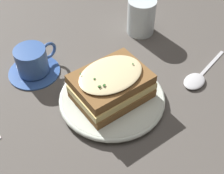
% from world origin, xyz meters
% --- Properties ---
extents(ground_plane, '(2.40, 2.40, 0.00)m').
position_xyz_m(ground_plane, '(0.00, 0.00, 0.00)').
color(ground_plane, '#514C47').
extents(dinner_plate, '(0.23, 0.23, 0.02)m').
position_xyz_m(dinner_plate, '(-0.01, 0.02, 0.01)').
color(dinner_plate, silver).
rests_on(dinner_plate, ground_plane).
extents(sandwich, '(0.18, 0.16, 0.07)m').
position_xyz_m(sandwich, '(-0.01, 0.03, 0.05)').
color(sandwich, brown).
rests_on(sandwich, dinner_plate).
extents(teacup_with_saucer, '(0.12, 0.12, 0.07)m').
position_xyz_m(teacup_with_saucer, '(-0.15, 0.17, 0.03)').
color(teacup_with_saucer, '#33569E').
rests_on(teacup_with_saucer, ground_plane).
extents(water_glass, '(0.07, 0.07, 0.09)m').
position_xyz_m(water_glass, '(0.14, 0.24, 0.05)').
color(water_glass, silver).
rests_on(water_glass, ground_plane).
extents(spoon, '(0.16, 0.11, 0.01)m').
position_xyz_m(spoon, '(0.20, 0.03, 0.00)').
color(spoon, silver).
rests_on(spoon, ground_plane).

